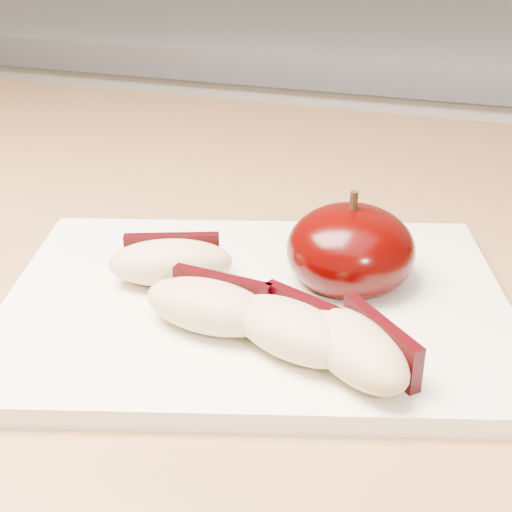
% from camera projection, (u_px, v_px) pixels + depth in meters
% --- Properties ---
extents(back_cabinet, '(2.40, 0.62, 0.94)m').
position_uv_depth(back_cabinet, '(434.00, 296.00, 1.28)').
color(back_cabinet, silver).
rests_on(back_cabinet, ground).
extents(cutting_board, '(0.33, 0.28, 0.01)m').
position_uv_depth(cutting_board, '(256.00, 304.00, 0.40)').
color(cutting_board, white).
rests_on(cutting_board, island_counter).
extents(apple_half, '(0.08, 0.08, 0.06)m').
position_uv_depth(apple_half, '(350.00, 250.00, 0.41)').
color(apple_half, '#2D0000').
rests_on(apple_half, cutting_board).
extents(apple_wedge_a, '(0.08, 0.06, 0.03)m').
position_uv_depth(apple_wedge_a, '(171.00, 261.00, 0.41)').
color(apple_wedge_a, tan).
rests_on(apple_wedge_a, cutting_board).
extents(apple_wedge_b, '(0.07, 0.04, 0.03)m').
position_uv_depth(apple_wedge_b, '(210.00, 305.00, 0.37)').
color(apple_wedge_b, tan).
rests_on(apple_wedge_b, cutting_board).
extents(apple_wedge_c, '(0.08, 0.06, 0.03)m').
position_uv_depth(apple_wedge_c, '(294.00, 329.00, 0.35)').
color(apple_wedge_c, tan).
rests_on(apple_wedge_c, cutting_board).
extents(apple_wedge_d, '(0.07, 0.07, 0.03)m').
position_uv_depth(apple_wedge_d, '(357.00, 347.00, 0.33)').
color(apple_wedge_d, tan).
rests_on(apple_wedge_d, cutting_board).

